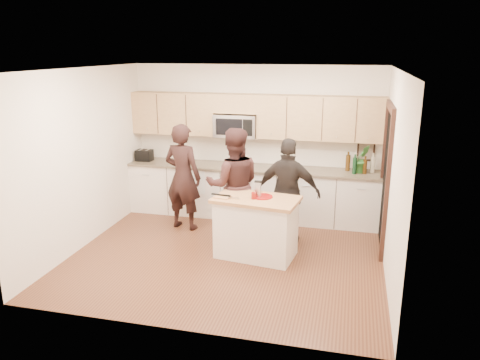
% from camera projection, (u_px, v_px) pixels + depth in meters
% --- Properties ---
extents(floor, '(4.50, 4.50, 0.00)m').
position_uv_depth(floor, '(227.00, 254.00, 6.98)').
color(floor, brown).
rests_on(floor, ground).
extents(room_shell, '(4.52, 4.02, 2.71)m').
position_uv_depth(room_shell, '(227.00, 140.00, 6.51)').
color(room_shell, beige).
rests_on(room_shell, ground).
extents(back_cabinetry, '(4.50, 0.66, 0.94)m').
position_uv_depth(back_cabinetry, '(252.00, 192.00, 8.43)').
color(back_cabinetry, silver).
rests_on(back_cabinetry, ground).
extents(upper_cabinetry, '(4.50, 0.33, 0.75)m').
position_uv_depth(upper_cabinetry, '(256.00, 115.00, 8.19)').
color(upper_cabinetry, tan).
rests_on(upper_cabinetry, ground).
extents(microwave, '(0.76, 0.41, 0.40)m').
position_uv_depth(microwave, '(236.00, 125.00, 8.29)').
color(microwave, silver).
rests_on(microwave, ground).
extents(doorway, '(0.06, 1.25, 2.20)m').
position_uv_depth(doorway, '(386.00, 174.00, 7.01)').
color(doorway, black).
rests_on(doorway, ground).
extents(framed_picture, '(0.30, 0.03, 0.38)m').
position_uv_depth(framed_picture, '(366.00, 150.00, 8.05)').
color(framed_picture, black).
rests_on(framed_picture, ground).
extents(dish_towel, '(0.34, 0.60, 0.48)m').
position_uv_depth(dish_towel, '(198.00, 174.00, 8.38)').
color(dish_towel, white).
rests_on(dish_towel, ground).
extents(island, '(1.29, 0.86, 0.90)m').
position_uv_depth(island, '(256.00, 227.00, 6.82)').
color(island, silver).
rests_on(island, ground).
extents(red_plate, '(0.30, 0.30, 0.02)m').
position_uv_depth(red_plate, '(262.00, 197.00, 6.74)').
color(red_plate, maroon).
rests_on(red_plate, island).
extents(box_grater, '(0.10, 0.06, 0.23)m').
position_uv_depth(box_grater, '(258.00, 188.00, 6.71)').
color(box_grater, silver).
rests_on(box_grater, red_plate).
extents(drink_glass, '(0.07, 0.07, 0.10)m').
position_uv_depth(drink_glass, '(254.00, 196.00, 6.65)').
color(drink_glass, maroon).
rests_on(drink_glass, island).
extents(cutting_board, '(0.25, 0.19, 0.02)m').
position_uv_depth(cutting_board, '(222.00, 197.00, 6.71)').
color(cutting_board, '#B6784C').
rests_on(cutting_board, island).
extents(tongs, '(0.30, 0.07, 0.02)m').
position_uv_depth(tongs, '(221.00, 195.00, 6.75)').
color(tongs, black).
rests_on(tongs, cutting_board).
extents(knife, '(0.19, 0.05, 0.01)m').
position_uv_depth(knife, '(233.00, 198.00, 6.65)').
color(knife, silver).
rests_on(knife, cutting_board).
extents(toaster, '(0.29, 0.21, 0.21)m').
position_uv_depth(toaster, '(144.00, 155.00, 8.72)').
color(toaster, black).
rests_on(toaster, back_cabinetry).
extents(bottle_cluster, '(0.49, 0.27, 0.34)m').
position_uv_depth(bottle_cluster, '(359.00, 163.00, 7.87)').
color(bottle_cluster, '#3C240A').
rests_on(bottle_cluster, back_cabinetry).
extents(orchid, '(0.33, 0.31, 0.48)m').
position_uv_depth(orchid, '(362.00, 159.00, 7.85)').
color(orchid, '#347830').
rests_on(orchid, back_cabinetry).
extents(woman_left, '(0.73, 0.55, 1.80)m').
position_uv_depth(woman_left, '(183.00, 177.00, 7.80)').
color(woman_left, black).
rests_on(woman_left, ground).
extents(woman_center, '(1.04, 0.91, 1.81)m').
position_uv_depth(woman_center, '(233.00, 185.00, 7.32)').
color(woman_center, '#321A19').
rests_on(woman_center, ground).
extents(woman_right, '(1.02, 0.49, 1.68)m').
position_uv_depth(woman_right, '(288.00, 193.00, 7.15)').
color(woman_right, black).
rests_on(woman_right, ground).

